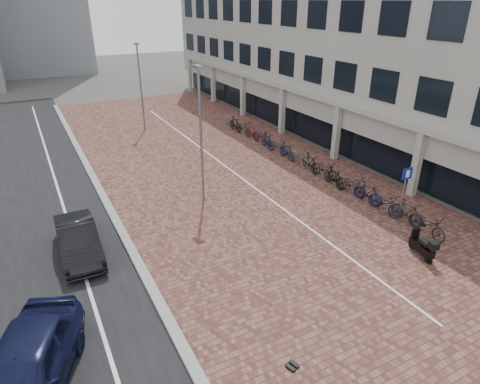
% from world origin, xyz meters
% --- Properties ---
extents(ground, '(140.00, 140.00, 0.00)m').
position_xyz_m(ground, '(0.00, 0.00, 0.00)').
color(ground, '#474442').
rests_on(ground, ground).
extents(plaza_brick, '(14.50, 42.00, 0.04)m').
position_xyz_m(plaza_brick, '(2.00, 12.00, 0.01)').
color(plaza_brick, brown).
rests_on(plaza_brick, ground).
extents(street_asphalt, '(8.00, 50.00, 0.03)m').
position_xyz_m(street_asphalt, '(-9.00, 12.00, 0.01)').
color(street_asphalt, black).
rests_on(street_asphalt, ground).
extents(curb, '(0.35, 42.00, 0.14)m').
position_xyz_m(curb, '(-5.10, 12.00, 0.07)').
color(curb, gray).
rests_on(curb, ground).
extents(lane_line, '(0.12, 44.00, 0.00)m').
position_xyz_m(lane_line, '(-7.00, 12.00, 0.02)').
color(lane_line, white).
rests_on(lane_line, street_asphalt).
extents(parking_line, '(0.10, 30.00, 0.00)m').
position_xyz_m(parking_line, '(2.20, 12.00, 0.04)').
color(parking_line, white).
rests_on(parking_line, plaza_brick).
extents(office_building, '(8.40, 40.00, 15.00)m').
position_xyz_m(office_building, '(12.97, 16.00, 8.44)').
color(office_building, '#A2A29C').
rests_on(office_building, ground).
extents(car_navy, '(3.61, 5.24, 1.66)m').
position_xyz_m(car_navy, '(-8.98, 0.31, 0.83)').
color(car_navy, black).
rests_on(car_navy, ground).
extents(car_dark, '(1.47, 4.07, 1.33)m').
position_xyz_m(car_dark, '(-6.90, 6.28, 0.67)').
color(car_dark, black).
rests_on(car_dark, ground).
extents(shoes, '(0.47, 0.43, 0.10)m').
position_xyz_m(shoes, '(-2.72, -2.13, 0.05)').
color(shoes, black).
rests_on(shoes, ground).
extents(scooter_mid, '(0.81, 1.51, 0.99)m').
position_xyz_m(scooter_mid, '(4.72, -0.02, 0.50)').
color(scooter_mid, black).
rests_on(scooter_mid, ground).
extents(parking_sign, '(0.53, 0.10, 2.52)m').
position_xyz_m(parking_sign, '(6.28, 2.47, 1.70)').
color(parking_sign, slate).
rests_on(parking_sign, ground).
extents(lamp_near, '(0.12, 0.12, 6.41)m').
position_xyz_m(lamp_near, '(-0.75, 8.44, 3.21)').
color(lamp_near, gray).
rests_on(lamp_near, ground).
extents(lamp_far, '(0.12, 0.12, 6.23)m').
position_xyz_m(lamp_far, '(0.11, 21.63, 3.11)').
color(lamp_far, slate).
rests_on(lamp_far, ground).
extents(bike_row, '(1.12, 20.41, 1.05)m').
position_xyz_m(bike_row, '(6.22, 10.20, 0.52)').
color(bike_row, black).
rests_on(bike_row, ground).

